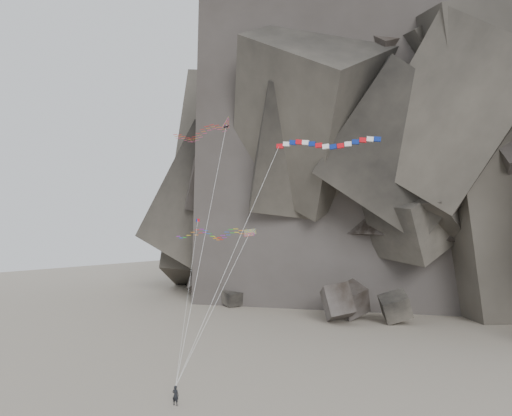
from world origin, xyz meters
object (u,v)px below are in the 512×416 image
Objects in this scene: pennant_kite at (194,249)px; banner_kite at (326,144)px; kite_flyer at (176,394)px; parafoil_kite at (209,234)px; delta_kite at (197,134)px.

banner_kite is at bearing 39.36° from pennant_kite.
pennant_kite is at bearing -166.93° from banner_kite.
banner_kite is 17.77m from pennant_kite.
banner_kite is at bearing -128.41° from kite_flyer.
banner_kite is (6.43, 15.41, 23.03)m from kite_flyer.
kite_flyer is 0.14× the size of parafoil_kite.
parafoil_kite is at bearing 168.26° from banner_kite.
pennant_kite is at bearing -71.94° from kite_flyer.
parafoil_kite is (3.34, -1.40, -12.40)m from delta_kite.
banner_kite is at bearing -3.30° from delta_kite.
pennant_kite reaches higher than kite_flyer.
pennant_kite reaches higher than parafoil_kite.
kite_flyer is 0.07× the size of delta_kite.
banner_kite is 1.58× the size of pennant_kite.
kite_flyer is 31.70m from delta_kite.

